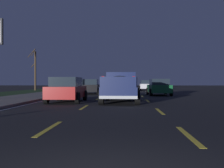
{
  "coord_description": "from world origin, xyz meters",
  "views": [
    {
      "loc": [
        -2.88,
        -0.29,
        1.24
      ],
      "look_at": [
        15.1,
        0.62,
        1.12
      ],
      "focal_mm": 42.89,
      "sensor_mm": 36.0,
      "label": 1
    }
  ],
  "objects": [
    {
      "name": "sedan_green",
      "position": [
        22.48,
        -3.43,
        0.78
      ],
      "size": [
        4.43,
        2.07,
        1.54
      ],
      "color": "#14592D",
      "rests_on": "ground"
    },
    {
      "name": "grass_verge",
      "position": [
        27.0,
        12.45,
        0.0
      ],
      "size": [
        108.0,
        6.0,
        0.01
      ],
      "primitive_type": "cube",
      "color": "#1E3819",
      "rests_on": "ground"
    },
    {
      "name": "sedan_black",
      "position": [
        25.04,
        3.41,
        0.78
      ],
      "size": [
        4.45,
        2.1,
        1.54
      ],
      "color": "black",
      "rests_on": "ground"
    },
    {
      "name": "sedan_white",
      "position": [
        38.34,
        -3.4,
        0.78
      ],
      "size": [
        4.44,
        2.08,
        1.54
      ],
      "color": "silver",
      "rests_on": "ground"
    },
    {
      "name": "sedan_red",
      "position": [
        13.66,
        3.36,
        0.78
      ],
      "size": [
        4.41,
        2.04,
        1.54
      ],
      "color": "maroon",
      "rests_on": "ground"
    },
    {
      "name": "sidewalk_shoulder",
      "position": [
        27.0,
        7.45,
        0.06
      ],
      "size": [
        108.0,
        4.0,
        0.12
      ],
      "primitive_type": "cube",
      "color": "slate",
      "rests_on": "ground"
    },
    {
      "name": "ground",
      "position": [
        27.0,
        0.0,
        0.0
      ],
      "size": [
        144.0,
        144.0,
        0.0
      ],
      "primitive_type": "plane",
      "color": "black"
    },
    {
      "name": "pickup_truck",
      "position": [
        13.73,
        -0.0,
        0.98
      ],
      "size": [
        5.48,
        2.39,
        1.87
      ],
      "color": "#141E4C",
      "rests_on": "ground"
    },
    {
      "name": "lane_markings",
      "position": [
        30.36,
        3.03,
        0.0
      ],
      "size": [
        109.18,
        7.04,
        0.01
      ],
      "color": "yellow",
      "rests_on": "ground"
    },
    {
      "name": "bare_tree_far",
      "position": [
        36.5,
        13.25,
        3.13
      ],
      "size": [
        1.48,
        1.04,
        6.29
      ],
      "color": "#423323",
      "rests_on": "ground"
    }
  ]
}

